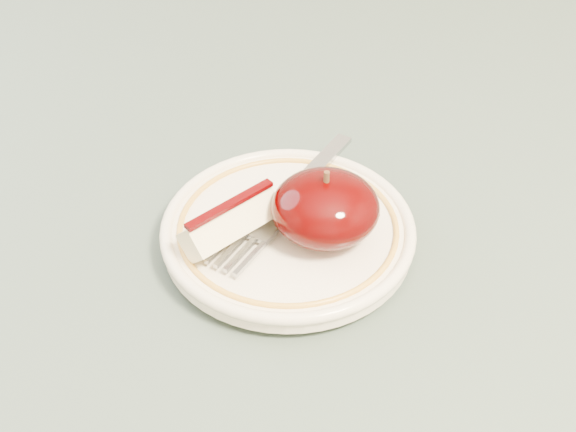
{
  "coord_description": "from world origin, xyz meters",
  "views": [
    {
      "loc": [
        0.06,
        -0.43,
        1.15
      ],
      "look_at": [
        0.05,
        -0.01,
        0.78
      ],
      "focal_mm": 50.0,
      "sensor_mm": 36.0,
      "label": 1
    }
  ],
  "objects_px": {
    "table": "(224,314)",
    "fork": "(285,201)",
    "apple_half": "(325,208)",
    "plate": "(288,231)"
  },
  "relations": [
    {
      "from": "table",
      "to": "apple_half",
      "type": "distance_m",
      "value": 0.15
    },
    {
      "from": "table",
      "to": "fork",
      "type": "xyz_separation_m",
      "value": [
        0.05,
        0.01,
        0.11
      ]
    },
    {
      "from": "table",
      "to": "apple_half",
      "type": "height_order",
      "value": "apple_half"
    },
    {
      "from": "table",
      "to": "plate",
      "type": "height_order",
      "value": "plate"
    },
    {
      "from": "apple_half",
      "to": "fork",
      "type": "xyz_separation_m",
      "value": [
        -0.03,
        0.03,
        -0.02
      ]
    },
    {
      "from": "table",
      "to": "fork",
      "type": "distance_m",
      "value": 0.12
    },
    {
      "from": "apple_half",
      "to": "fork",
      "type": "bearing_deg",
      "value": 135.03
    },
    {
      "from": "plate",
      "to": "table",
      "type": "bearing_deg",
      "value": 168.09
    },
    {
      "from": "table",
      "to": "apple_half",
      "type": "xyz_separation_m",
      "value": [
        0.08,
        -0.02,
        0.13
      ]
    },
    {
      "from": "table",
      "to": "plate",
      "type": "distance_m",
      "value": 0.11
    }
  ]
}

